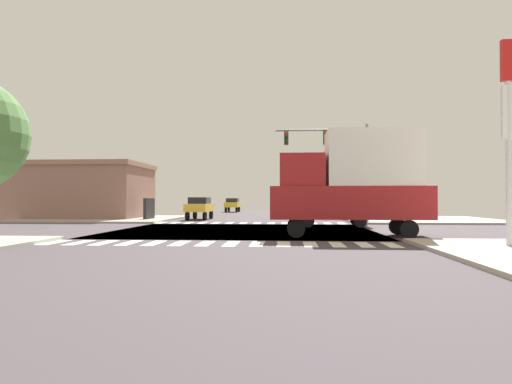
{
  "coord_description": "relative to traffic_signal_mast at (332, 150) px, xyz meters",
  "views": [
    {
      "loc": [
        2.37,
        -23.72,
        1.68
      ],
      "look_at": [
        -0.11,
        11.0,
        2.3
      ],
      "focal_mm": 30.35,
      "sensor_mm": 36.0,
      "label": 1
    }
  ],
  "objects": [
    {
      "name": "sedan_crossing_2",
      "position": [
        -10.64,
        4.76,
        -4.14
      ],
      "size": [
        1.8,
        4.3,
        1.88
      ],
      "rotation": [
        0.0,
        0.0,
        3.14
      ],
      "color": "black",
      "rests_on": "ground"
    },
    {
      "name": "sidewalk_corner_nw",
      "position": [
        -18.64,
        4.28,
        -5.19
      ],
      "size": [
        12.0,
        12.0,
        0.14
      ],
      "color": "#A49A8A",
      "rests_on": "ground"
    },
    {
      "name": "street_lamp",
      "position": [
        2.45,
        10.5,
        -0.66
      ],
      "size": [
        1.78,
        0.32,
        7.63
      ],
      "color": "gray",
      "rests_on": "ground"
    },
    {
      "name": "box_truck_queued_1",
      "position": [
        -0.19,
        -11.22,
        -2.69
      ],
      "size": [
        7.2,
        2.4,
        4.85
      ],
      "rotation": [
        0.0,
        0.0,
        1.57
      ],
      "color": "black",
      "rests_on": "ground"
    },
    {
      "name": "sidewalk_corner_ne",
      "position": [
        7.36,
        4.28,
        -5.19
      ],
      "size": [
        12.0,
        12.0,
        0.14
      ],
      "color": "#A09B91",
      "rests_on": "ground"
    },
    {
      "name": "ground",
      "position": [
        -5.64,
        -7.72,
        -5.28
      ],
      "size": [
        90.0,
        90.0,
        0.05
      ],
      "color": "#433B41"
    },
    {
      "name": "bank_building",
      "position": [
        -23.11,
        5.49,
        -2.81
      ],
      "size": [
        16.27,
        7.76,
        4.88
      ],
      "color": "#8C6457",
      "rests_on": "ground"
    },
    {
      "name": "crosswalk_far",
      "position": [
        -5.89,
        -0.42,
        -5.26
      ],
      "size": [
        13.5,
        2.0,
        0.01
      ],
      "color": "silver",
      "rests_on": "ground"
    },
    {
      "name": "crosswalk_near",
      "position": [
        -5.89,
        -15.02,
        -5.26
      ],
      "size": [
        13.5,
        2.0,
        0.01
      ],
      "color": "silver",
      "rests_on": "ground"
    },
    {
      "name": "traffic_signal_mast",
      "position": [
        0.0,
        0.0,
        0.0
      ],
      "size": [
        6.67,
        0.55,
        7.13
      ],
      "color": "gray",
      "rests_on": "ground"
    },
    {
      "name": "suv_nearside_1",
      "position": [
        -0.41,
        -4.22,
        -3.86
      ],
      "size": [
        4.6,
        1.96,
        2.34
      ],
      "rotation": [
        0.0,
        0.0,
        4.71
      ],
      "color": "black",
      "rests_on": "ground"
    },
    {
      "name": "sedan_farside_1",
      "position": [
        -10.64,
        27.02,
        -4.14
      ],
      "size": [
        1.8,
        4.3,
        1.88
      ],
      "rotation": [
        0.0,
        0.0,
        3.14
      ],
      "color": "black",
      "rests_on": "ground"
    }
  ]
}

